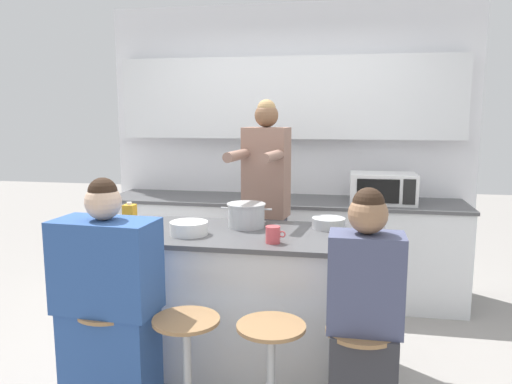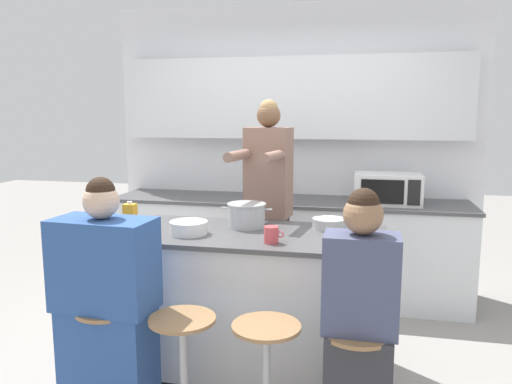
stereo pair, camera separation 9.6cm
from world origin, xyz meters
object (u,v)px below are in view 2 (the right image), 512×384
(person_cooking, at_px, (268,219))
(kitchen_island, at_px, (253,302))
(bar_stool_center_right, at_px, (266,381))
(fruit_bowl, at_px, (189,228))
(microwave, at_px, (388,189))
(potted_plant, at_px, (268,185))
(bar_stool_leftmost, at_px, (110,360))
(juice_carton, at_px, (130,219))
(person_wrapped_blanket, at_px, (106,310))
(cooking_pot, at_px, (247,215))
(coffee_cup_near, at_px, (271,235))
(bar_stool_center_left, at_px, (184,372))
(banana_bunch, at_px, (360,234))
(person_seated_near, at_px, (359,335))

(person_cooking, bearing_deg, kitchen_island, -80.86)
(kitchen_island, distance_m, bar_stool_center_right, 0.74)
(fruit_bowl, distance_m, microwave, 1.96)
(bar_stool_center_right, relative_size, potted_plant, 2.71)
(bar_stool_leftmost, xyz_separation_m, juice_carton, (-0.08, 0.47, 0.70))
(person_wrapped_blanket, bearing_deg, potted_plant, 80.32)
(cooking_pot, bearing_deg, potted_plant, 94.48)
(bar_stool_center_right, bearing_deg, coffee_cup_near, 97.72)
(bar_stool_center_left, bearing_deg, person_cooking, 81.13)
(bar_stool_leftmost, relative_size, person_cooking, 0.36)
(coffee_cup_near, height_order, microwave, microwave)
(cooking_pot, bearing_deg, microwave, 51.86)
(cooking_pot, bearing_deg, banana_bunch, -11.95)
(bar_stool_leftmost, relative_size, person_seated_near, 0.48)
(person_wrapped_blanket, distance_m, banana_bunch, 1.52)
(bar_stool_leftmost, distance_m, cooking_pot, 1.21)
(potted_plant, bearing_deg, cooking_pot, -85.52)
(bar_stool_leftmost, height_order, bar_stool_center_left, same)
(cooking_pot, bearing_deg, fruit_bowl, -138.71)
(bar_stool_center_left, height_order, banana_bunch, banana_bunch)
(kitchen_island, xyz_separation_m, bar_stool_leftmost, (-0.67, -0.66, -0.14))
(person_cooking, distance_m, person_wrapped_blanket, 1.44)
(microwave, bearing_deg, person_cooking, -138.97)
(bar_stool_leftmost, bearing_deg, bar_stool_center_right, -2.12)
(coffee_cup_near, distance_m, microwave, 1.75)
(person_seated_near, distance_m, banana_bunch, 0.75)
(juice_carton, bearing_deg, person_seated_near, -18.45)
(person_cooking, xyz_separation_m, cooking_pot, (-0.06, -0.44, 0.12))
(person_seated_near, xyz_separation_m, cooking_pot, (-0.76, 0.82, 0.40))
(cooking_pot, distance_m, potted_plant, 1.27)
(bar_stool_center_left, height_order, person_wrapped_blanket, person_wrapped_blanket)
(juice_carton, bearing_deg, microwave, 43.97)
(bar_stool_center_right, distance_m, banana_bunch, 1.03)
(bar_stool_center_right, distance_m, fruit_bowl, 1.06)
(bar_stool_center_left, bearing_deg, microwave, 62.03)
(cooking_pot, xyz_separation_m, juice_carton, (-0.67, -0.35, 0.02))
(person_wrapped_blanket, relative_size, potted_plant, 5.75)
(person_wrapped_blanket, height_order, banana_bunch, person_wrapped_blanket)
(bar_stool_center_left, bearing_deg, potted_plant, 88.84)
(person_wrapped_blanket, distance_m, juice_carton, 0.63)
(person_seated_near, xyz_separation_m, juice_carton, (-1.42, 0.47, 0.41))
(person_cooking, bearing_deg, fruit_bowl, -110.32)
(person_cooking, relative_size, person_seated_near, 1.33)
(bar_stool_center_right, height_order, person_seated_near, person_seated_near)
(bar_stool_center_right, relative_size, person_wrapped_blanket, 0.47)
(kitchen_island, height_order, bar_stool_leftmost, kitchen_island)
(fruit_bowl, height_order, microwave, microwave)
(kitchen_island, relative_size, person_wrapped_blanket, 1.22)
(bar_stool_leftmost, xyz_separation_m, person_cooking, (0.64, 1.25, 0.57))
(person_wrapped_blanket, bearing_deg, coffee_cup_near, 31.78)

